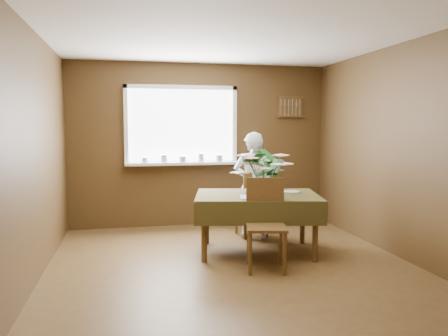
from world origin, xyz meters
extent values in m
plane|color=#4B351A|center=(0.00, 0.00, 0.00)|extent=(4.50, 4.50, 0.00)
plane|color=white|center=(0.00, 0.00, 2.50)|extent=(4.50, 4.50, 0.00)
plane|color=brown|center=(0.00, 2.25, 1.25)|extent=(4.00, 0.00, 4.00)
plane|color=brown|center=(0.00, -2.25, 1.25)|extent=(4.00, 0.00, 4.00)
plane|color=brown|center=(-2.00, 0.00, 1.25)|extent=(0.00, 4.50, 4.50)
plane|color=brown|center=(2.00, 0.00, 1.25)|extent=(0.00, 4.50, 4.50)
cube|color=white|center=(-0.30, 2.23, 1.55)|extent=(1.60, 0.01, 1.10)
cube|color=white|center=(-0.30, 2.22, 2.13)|extent=(1.72, 0.06, 0.06)
cube|color=white|center=(-0.30, 2.22, 0.97)|extent=(1.72, 0.06, 0.06)
cube|color=white|center=(-1.13, 2.22, 1.55)|extent=(0.06, 0.06, 1.22)
cube|color=white|center=(0.53, 2.22, 1.55)|extent=(0.06, 0.06, 1.22)
cube|color=white|center=(-0.30, 2.15, 0.98)|extent=(1.72, 0.20, 0.04)
cylinder|color=white|center=(-0.86, 2.13, 1.04)|extent=(0.09, 0.09, 0.08)
cylinder|color=white|center=(-0.58, 2.13, 1.06)|extent=(0.11, 0.11, 0.12)
cylinder|color=white|center=(-0.30, 2.13, 1.05)|extent=(0.12, 0.12, 0.09)
cylinder|color=white|center=(-0.02, 2.13, 1.06)|extent=(0.10, 0.10, 0.13)
cylinder|color=white|center=(0.26, 2.13, 1.05)|extent=(0.11, 0.11, 0.10)
cube|color=brown|center=(1.45, 2.23, 1.85)|extent=(0.40, 0.03, 0.30)
cube|color=brown|center=(1.45, 2.21, 2.00)|extent=(0.44, 0.04, 0.03)
cube|color=brown|center=(1.45, 2.21, 1.70)|extent=(0.44, 0.04, 0.03)
cylinder|color=brown|center=(-0.28, 0.33, 0.33)|extent=(0.07, 0.07, 0.67)
cylinder|color=brown|center=(0.95, 0.07, 0.33)|extent=(0.07, 0.07, 0.67)
cylinder|color=brown|center=(-0.11, 1.10, 0.33)|extent=(0.07, 0.07, 0.67)
cylinder|color=brown|center=(1.12, 0.84, 0.33)|extent=(0.07, 0.07, 0.67)
cube|color=brown|center=(0.42, 0.59, 0.69)|extent=(1.58, 1.22, 0.04)
cube|color=#2E2810|center=(0.42, 0.59, 0.71)|extent=(1.64, 1.28, 0.01)
cube|color=#2E2810|center=(0.32, 0.10, 0.57)|extent=(1.44, 0.32, 0.26)
cube|color=#2E2810|center=(0.52, 1.07, 0.57)|extent=(1.44, 0.32, 0.26)
cube|color=#2E2810|center=(-0.30, 0.74, 0.57)|extent=(0.22, 0.98, 0.26)
cube|color=#2E2810|center=(1.14, 0.43, 0.57)|extent=(0.22, 0.98, 0.26)
cube|color=#5187E5|center=(0.37, 0.36, 0.72)|extent=(0.48, 0.39, 0.01)
cylinder|color=brown|center=(0.73, 1.57, 0.21)|extent=(0.04, 0.04, 0.42)
cylinder|color=brown|center=(0.40, 1.53, 0.21)|extent=(0.04, 0.04, 0.42)
cylinder|color=brown|center=(0.77, 1.23, 0.21)|extent=(0.04, 0.04, 0.42)
cylinder|color=brown|center=(0.43, 1.19, 0.21)|extent=(0.04, 0.04, 0.42)
cube|color=brown|center=(0.58, 1.38, 0.43)|extent=(0.43, 0.43, 0.03)
cube|color=brown|center=(0.60, 1.20, 0.68)|extent=(0.39, 0.07, 0.47)
cylinder|color=brown|center=(0.11, -0.21, 0.22)|extent=(0.04, 0.04, 0.45)
cylinder|color=brown|center=(0.46, -0.29, 0.22)|extent=(0.04, 0.04, 0.45)
cylinder|color=brown|center=(0.19, 0.14, 0.22)|extent=(0.04, 0.04, 0.45)
cylinder|color=brown|center=(0.54, 0.06, 0.22)|extent=(0.04, 0.04, 0.45)
cube|color=brown|center=(0.33, -0.08, 0.46)|extent=(0.50, 0.50, 0.03)
cube|color=brown|center=(0.37, 0.11, 0.73)|extent=(0.41, 0.12, 0.50)
imported|color=white|center=(0.56, 1.25, 0.73)|extent=(0.63, 0.53, 1.47)
cylinder|color=white|center=(0.42, 0.39, 0.79)|extent=(0.12, 0.12, 0.15)
cylinder|color=#33662D|center=(0.42, 0.39, 0.90)|extent=(0.07, 0.07, 0.10)
cylinder|color=white|center=(0.88, 0.65, 0.72)|extent=(0.24, 0.24, 0.01)
cube|color=silver|center=(0.58, 0.40, 0.73)|extent=(0.07, 0.24, 0.00)
camera|label=1|loc=(-1.09, -4.45, 1.54)|focal=35.00mm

